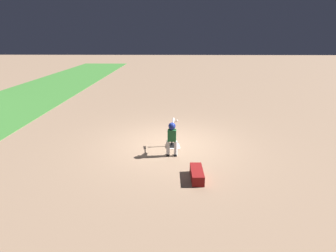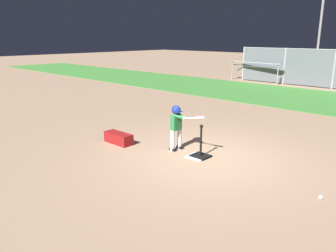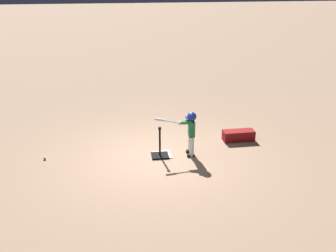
{
  "view_description": "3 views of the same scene",
  "coord_description": "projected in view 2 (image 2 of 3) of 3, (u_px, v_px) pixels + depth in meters",
  "views": [
    {
      "loc": [
        -8.59,
        -0.06,
        3.67
      ],
      "look_at": [
        -0.21,
        0.1,
        0.76
      ],
      "focal_mm": 28.0,
      "sensor_mm": 36.0,
      "label": 1
    },
    {
      "loc": [
        4.25,
        -5.81,
        2.74
      ],
      "look_at": [
        -0.93,
        -0.33,
        0.66
      ],
      "focal_mm": 35.0,
      "sensor_mm": 36.0,
      "label": 2
    },
    {
      "loc": [
        0.83,
        8.62,
        4.33
      ],
      "look_at": [
        -0.34,
        0.03,
        0.82
      ],
      "focal_mm": 42.0,
      "sensor_mm": 36.0,
      "label": 3
    }
  ],
  "objects": [
    {
      "name": "equipment_bag",
      "position": [
        119.0,
        138.0,
        8.63
      ],
      "size": [
        0.85,
        0.33,
        0.28
      ],
      "primitive_type": "cube",
      "rotation": [
        0.0,
        0.0,
        0.02
      ],
      "color": "maroon",
      "rests_on": "ground_plane"
    },
    {
      "name": "grass_outfield_strip",
      "position": [
        335.0,
        102.0,
        14.02
      ],
      "size": [
        56.0,
        5.7,
        0.02
      ],
      "primitive_type": "cube",
      "color": "#3D7F33",
      "rests_on": "ground_plane"
    },
    {
      "name": "baseball",
      "position": [
        321.0,
        197.0,
        5.68
      ],
      "size": [
        0.07,
        0.07,
        0.07
      ],
      "primitive_type": "sphere",
      "color": "white",
      "rests_on": "ground_plane"
    },
    {
      "name": "batter_child",
      "position": [
        177.0,
        122.0,
        7.99
      ],
      "size": [
        1.01,
        0.36,
        1.12
      ],
      "color": "silver",
      "rests_on": "ground_plane"
    },
    {
      "name": "ground_plane",
      "position": [
        207.0,
        158.0,
        7.61
      ],
      "size": [
        90.0,
        90.0,
        0.0
      ],
      "primitive_type": "plane",
      "color": "#93755B"
    },
    {
      "name": "home_plate",
      "position": [
        197.0,
        156.0,
        7.68
      ],
      "size": [
        0.48,
        0.48,
        0.02
      ],
      "primitive_type": "cube",
      "rotation": [
        0.0,
        0.0,
        0.1
      ],
      "color": "white",
      "rests_on": "ground_plane"
    },
    {
      "name": "bleachers_center",
      "position": [
        264.0,
        71.0,
        20.84
      ],
      "size": [
        3.87,
        2.97,
        1.23
      ],
      "color": "#93969E",
      "rests_on": "ground_plane"
    },
    {
      "name": "field_light_pole",
      "position": [
        323.0,
        2.0,
        26.81
      ],
      "size": [
        1.76,
        0.44,
        8.33
      ],
      "color": "slate",
      "rests_on": "ground_plane"
    },
    {
      "name": "batting_tee",
      "position": [
        201.0,
        152.0,
        7.65
      ],
      "size": [
        0.42,
        0.38,
        0.77
      ],
      "color": "black",
      "rests_on": "ground_plane"
    }
  ]
}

